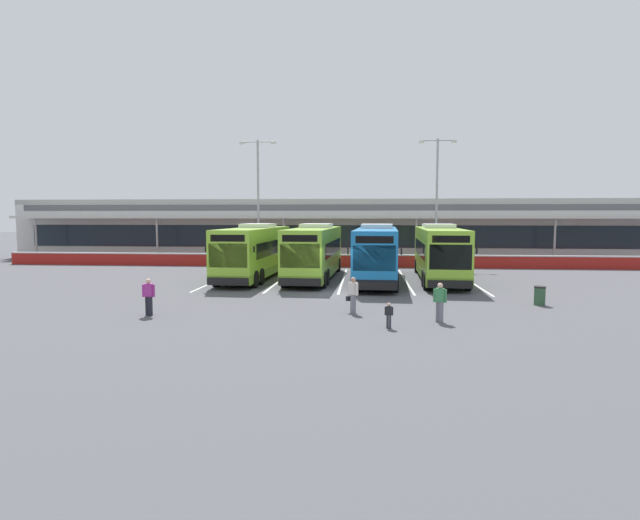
{
  "coord_description": "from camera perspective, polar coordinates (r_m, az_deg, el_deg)",
  "views": [
    {
      "loc": [
        1.42,
        -28.12,
        4.34
      ],
      "look_at": [
        -1.31,
        3.0,
        1.6
      ],
      "focal_mm": 28.41,
      "sensor_mm": 36.0,
      "label": 1
    }
  ],
  "objects": [
    {
      "name": "ground_plane",
      "position": [
        28.49,
        2.1,
        -3.75
      ],
      "size": [
        200.0,
        200.0,
        0.0
      ],
      "primitive_type": "plane",
      "color": "#4C4C51"
    },
    {
      "name": "pedestrian_in_dark_coat",
      "position": [
        23.25,
        -18.74,
        -3.83
      ],
      "size": [
        0.54,
        0.3,
        1.62
      ],
      "color": "black",
      "rests_on": "ground"
    },
    {
      "name": "coach_bus_centre",
      "position": [
        33.51,
        6.38,
        0.61
      ],
      "size": [
        3.32,
        12.25,
        3.78
      ],
      "color": "#1972B7",
      "rests_on": "ground"
    },
    {
      "name": "red_barrier_wall",
      "position": [
        42.81,
        3.09,
        -0.07
      ],
      "size": [
        60.0,
        0.4,
        1.1
      ],
      "color": "maroon",
      "rests_on": "ground"
    },
    {
      "name": "coach_bus_right_centre",
      "position": [
        34.88,
        13.29,
        0.68
      ],
      "size": [
        3.32,
        12.25,
        3.78
      ],
      "color": "#8CC633",
      "rests_on": "ground"
    },
    {
      "name": "pedestrian_child",
      "position": [
        19.78,
        7.77,
        -6.1
      ],
      "size": [
        0.33,
        0.2,
        1.0
      ],
      "color": "#33333D",
      "rests_on": "ground"
    },
    {
      "name": "coach_bus_left_centre",
      "position": [
        34.87,
        -0.61,
        0.81
      ],
      "size": [
        3.32,
        12.25,
        3.78
      ],
      "color": "#8CC633",
      "rests_on": "ground"
    },
    {
      "name": "coach_bus_leftmost",
      "position": [
        35.41,
        -7.35,
        0.84
      ],
      "size": [
        3.32,
        12.25,
        3.78
      ],
      "color": "#8CC633",
      "rests_on": "ground"
    },
    {
      "name": "bay_stripe_far_west",
      "position": [
        35.77,
        -10.97,
        -2.04
      ],
      "size": [
        0.14,
        13.0,
        0.01
      ],
      "primitive_type": "cube",
      "color": "silver",
      "rests_on": "ground"
    },
    {
      "name": "pedestrian_with_handbag",
      "position": [
        22.63,
        3.73,
        -3.85
      ],
      "size": [
        0.57,
        0.57,
        1.62
      ],
      "color": "slate",
      "rests_on": "ground"
    },
    {
      "name": "lamp_post_west",
      "position": [
        45.79,
        -6.97,
        7.42
      ],
      "size": [
        3.24,
        0.28,
        11.0
      ],
      "color": "#9E9EA3",
      "rests_on": "ground"
    },
    {
      "name": "bay_stripe_mid_east",
      "position": [
        35.09,
        16.45,
        -2.29
      ],
      "size": [
        0.14,
        13.0,
        0.01
      ],
      "primitive_type": "cube",
      "color": "silver",
      "rests_on": "ground"
    },
    {
      "name": "bay_stripe_centre",
      "position": [
        34.51,
        9.6,
        -2.28
      ],
      "size": [
        0.14,
        13.0,
        0.01
      ],
      "primitive_type": "cube",
      "color": "silver",
      "rests_on": "ground"
    },
    {
      "name": "litter_bin",
      "position": [
        26.84,
        23.51,
        -3.7
      ],
      "size": [
        0.54,
        0.54,
        0.93
      ],
      "color": "#2D5133",
      "rests_on": "ground"
    },
    {
      "name": "bay_stripe_west",
      "position": [
        34.85,
        -4.31,
        -2.15
      ],
      "size": [
        0.14,
        13.0,
        0.01
      ],
      "primitive_type": "cube",
      "color": "silver",
      "rests_on": "ground"
    },
    {
      "name": "pedestrian_near_bin",
      "position": [
        21.23,
        13.35,
        -4.52
      ],
      "size": [
        0.53,
        0.38,
        1.62
      ],
      "color": "slate",
      "rests_on": "ground"
    },
    {
      "name": "terminal_building",
      "position": [
        55.06,
        3.54,
        3.62
      ],
      "size": [
        70.0,
        13.0,
        6.0
      ],
      "color": "silver",
      "rests_on": "ground"
    },
    {
      "name": "lamp_post_centre",
      "position": [
        45.79,
        13.02,
        7.32
      ],
      "size": [
        3.24,
        0.28,
        11.0
      ],
      "color": "#9E9EA3",
      "rests_on": "ground"
    },
    {
      "name": "bay_stripe_mid_west",
      "position": [
        34.42,
        2.61,
        -2.23
      ],
      "size": [
        0.14,
        13.0,
        0.01
      ],
      "primitive_type": "cube",
      "color": "silver",
      "rests_on": "ground"
    }
  ]
}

